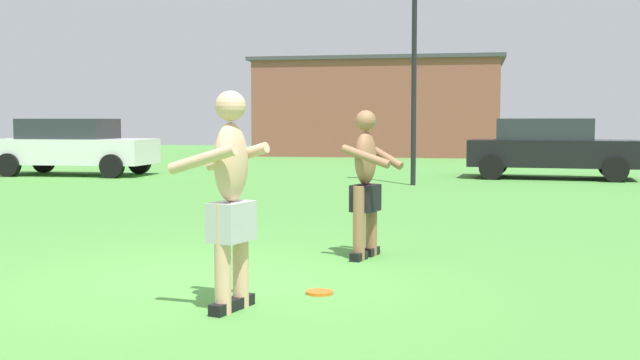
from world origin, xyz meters
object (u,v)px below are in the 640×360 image
object	(u,v)px
player_in_gray	(231,194)
frisbee	(319,292)
player_near	(366,181)
lamp_post	(414,27)
car_black_near_post	(550,147)
car_white_mid_lot	(74,146)

from	to	relation	value
player_in_gray	frisbee	distance (m)	1.29
player_near	lamp_post	xyz separation A→B (m)	(-0.27, 9.96, 2.85)
frisbee	lamp_post	world-z (taller)	lamp_post
lamp_post	player_in_gray	bearing A→B (deg)	-92.06
car_black_near_post	lamp_post	bearing A→B (deg)	-139.35
car_white_mid_lot	lamp_post	distance (m)	10.15
frisbee	lamp_post	size ratio (longest dim) A/B	0.04
player_in_gray	lamp_post	world-z (taller)	lamp_post
player_in_gray	lamp_post	distance (m)	12.84
player_near	car_black_near_post	bearing A→B (deg)	76.42
player_in_gray	frisbee	xyz separation A→B (m)	(0.57, 0.71, -0.92)
frisbee	lamp_post	distance (m)	12.38
frisbee	car_white_mid_lot	distance (m)	16.57
car_black_near_post	car_white_mid_lot	world-z (taller)	same
player_in_gray	lamp_post	size ratio (longest dim) A/B	0.29
car_black_near_post	car_white_mid_lot	xyz separation A→B (m)	(-12.98, -1.33, 0.00)
player_near	frisbee	distance (m)	2.04
frisbee	car_white_mid_lot	xyz separation A→B (m)	(-9.73, 13.39, 0.81)
player_near	lamp_post	world-z (taller)	lamp_post
player_in_gray	lamp_post	xyz separation A→B (m)	(0.45, 12.53, 2.77)
player_near	frisbee	size ratio (longest dim) A/B	6.73
player_near	car_white_mid_lot	size ratio (longest dim) A/B	0.38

